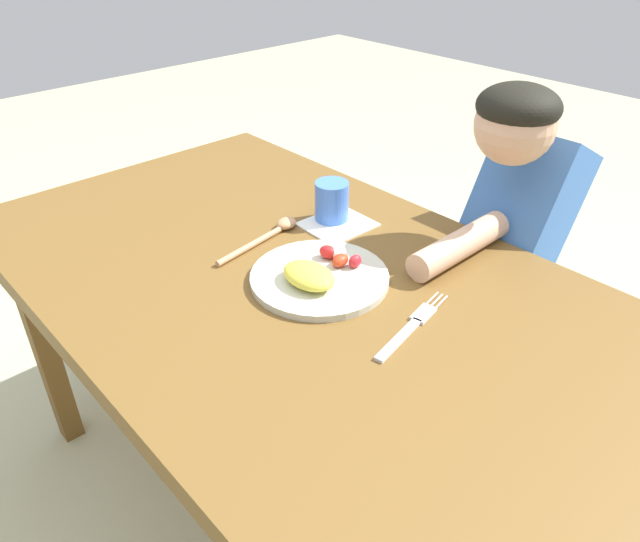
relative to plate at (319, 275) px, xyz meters
The scene contains 8 objects.
ground_plane 0.68m from the plate, 150.88° to the right, with size 8.00×8.00×0.00m, color #B2B28D.
dining_table 0.09m from the plate, 150.88° to the right, with size 1.36×0.79×0.67m.
plate is the anchor object (origin of this frame).
fork 0.20m from the plate, ahead, with size 0.06×0.22×0.01m.
spoon 0.19m from the plate, 167.94° to the left, with size 0.06×0.22×0.02m.
drinking_cup 0.24m from the plate, 130.87° to the left, with size 0.07×0.07×0.09m, color #4376DE.
person 0.52m from the plate, 75.93° to the left, with size 0.19×0.49×0.98m.
napkin 0.22m from the plate, 126.93° to the left, with size 0.12×0.14×0.00m, color white.
Camera 1 is at (0.69, -0.58, 1.26)m, focal length 33.11 mm.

